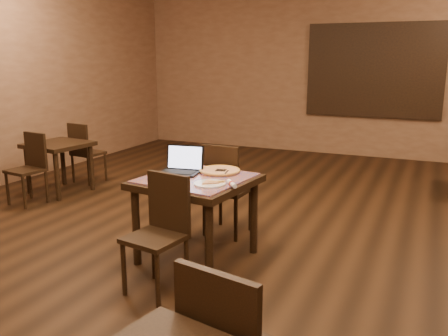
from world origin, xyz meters
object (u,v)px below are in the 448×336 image
at_px(tiled_table, 196,188).
at_px(chair_main_far, 224,185).
at_px(other_table_b, 59,151).
at_px(chair_main_near, 161,226).
at_px(other_table_b_chair_near, 30,164).
at_px(laptop, 182,166).
at_px(pizza_pan, 220,172).
at_px(other_table_b_chair_far, 84,149).

relative_size(tiled_table, chair_main_far, 1.08).
xyz_separation_m(tiled_table, other_table_b, (-2.68, 1.19, -0.10)).
distance_m(chair_main_near, other_table_b, 3.25).
distance_m(other_table_b, other_table_b_chair_near, 0.51).
height_order(laptop, pizza_pan, laptop).
xyz_separation_m(tiled_table, pizza_pan, (0.12, 0.24, 0.11)).
distance_m(chair_main_near, other_table_b_chair_far, 3.57).
height_order(laptop, other_table_b_chair_near, laptop).
bearing_deg(laptop, other_table_b_chair_near, 157.99).
relative_size(chair_main_near, other_table_b_chair_far, 1.05).
xyz_separation_m(other_table_b, other_table_b_chair_far, (-0.01, 0.51, -0.07)).
bearing_deg(tiled_table, chair_main_near, -81.53).
distance_m(chair_main_far, other_table_b_chair_near, 2.67).
distance_m(tiled_table, other_table_b_chair_far, 3.19).
bearing_deg(laptop, pizza_pan, 13.81).
xyz_separation_m(chair_main_near, other_table_b, (-2.70, 1.81, 0.04)).
distance_m(other_table_b_chair_near, other_table_b_chair_far, 1.02).
xyz_separation_m(chair_main_near, chair_main_far, (-0.02, 1.24, 0.02)).
xyz_separation_m(chair_main_near, other_table_b_chair_near, (-2.69, 1.30, -0.03)).
bearing_deg(other_table_b, tiled_table, -16.25).
relative_size(chair_main_far, other_table_b, 1.18).
distance_m(pizza_pan, other_table_b, 2.97).
relative_size(chair_main_far, other_table_b_chair_far, 1.09).
bearing_deg(pizza_pan, other_table_b, 161.23).
relative_size(other_table_b, other_table_b_chair_near, 0.93).
bearing_deg(other_table_b_chair_far, other_table_b_chair_near, 98.87).
bearing_deg(pizza_pan, chair_main_near, -97.08).
bearing_deg(other_table_b_chair_far, pizza_pan, 160.25).
height_order(chair_main_far, pizza_pan, chair_main_far).
distance_m(tiled_table, laptop, 0.28).
xyz_separation_m(chair_main_near, laptop, (-0.21, 0.73, 0.31)).
height_order(other_table_b_chair_near, other_table_b_chair_far, same).
bearing_deg(tiled_table, laptop, 159.29).
bearing_deg(chair_main_near, other_table_b_chair_near, 163.45).
distance_m(laptop, other_table_b, 2.72).
xyz_separation_m(chair_main_far, other_table_b, (-2.68, 0.58, 0.02)).
relative_size(other_table_b, other_table_b_chair_far, 0.93).
height_order(chair_main_near, pizza_pan, chair_main_near).
height_order(chair_main_far, other_table_b_chair_far, chair_main_far).
relative_size(chair_main_near, other_table_b_chair_near, 1.05).
height_order(tiled_table, other_table_b, tiled_table).
bearing_deg(other_table_b_chair_far, tiled_table, 155.42).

